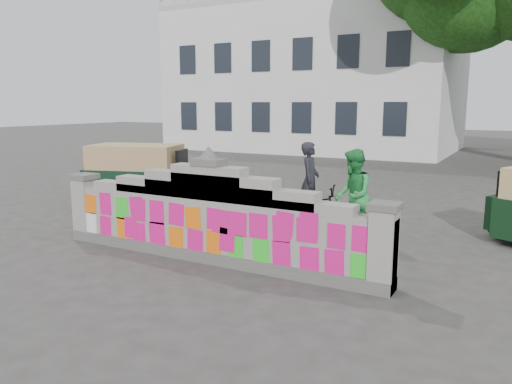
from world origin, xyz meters
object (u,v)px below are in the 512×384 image
cyclist_bike (309,207)px  cyclist_rider (310,192)px  pedestrian (353,195)px  rickshaw_left (139,174)px

cyclist_bike → cyclist_rider: 0.34m
pedestrian → rickshaw_left: size_ratio=0.61×
cyclist_bike → pedestrian: 1.29m
cyclist_bike → rickshaw_left: 5.12m
cyclist_rider → rickshaw_left: (-5.10, 0.26, 0.02)m
cyclist_bike → pedestrian: pedestrian is taller
cyclist_bike → pedestrian: bearing=-124.5°
cyclist_rider → rickshaw_left: cyclist_rider is taller
pedestrian → rickshaw_left: 6.26m
cyclist_bike → rickshaw_left: bearing=75.2°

